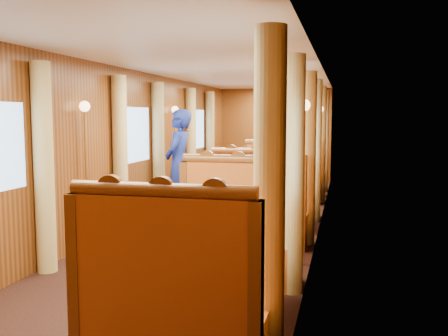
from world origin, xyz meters
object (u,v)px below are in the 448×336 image
(table_mid, at_px, (270,205))
(tea_tray, at_px, (196,233))
(banquette_far_aft, at_px, (297,171))
(teapot_back, at_px, (206,223))
(banquette_mid_fwd, at_px, (259,215))
(passenger, at_px, (276,176))
(banquette_near_aft, at_px, (235,241))
(rose_vase_mid, at_px, (268,170))
(banquette_near_fwd, at_px, (171,313))
(fruit_plate, at_px, (239,235))
(banquette_mid_aft, at_px, (278,192))
(steward, at_px, (179,164))
(banquette_far_fwd, at_px, (288,182))
(teapot_left, at_px, (189,227))
(rose_vase_far, at_px, (292,153))
(table_near, at_px, (210,274))
(table_far, at_px, (293,178))
(teapot_right, at_px, (206,230))

(table_mid, height_order, tea_tray, tea_tray)
(banquette_far_aft, distance_m, teapot_back, 7.93)
(banquette_mid_fwd, xyz_separation_m, passenger, (-0.00, 1.77, 0.32))
(banquette_near_aft, height_order, passenger, banquette_near_aft)
(rose_vase_mid, height_order, passenger, passenger)
(banquette_mid_fwd, relative_size, banquette_far_aft, 1.00)
(banquette_near_fwd, relative_size, fruit_plate, 5.91)
(banquette_mid_aft, relative_size, steward, 0.72)
(banquette_mid_aft, bearing_deg, fruit_plate, -86.56)
(banquette_mid_aft, distance_m, banquette_far_fwd, 1.47)
(banquette_mid_aft, bearing_deg, steward, -161.40)
(tea_tray, bearing_deg, teapot_left, -120.56)
(fruit_plate, relative_size, rose_vase_far, 0.63)
(banquette_mid_aft, bearing_deg, table_near, -90.00)
(banquette_far_aft, bearing_deg, banquette_far_fwd, -90.00)
(table_far, xyz_separation_m, teapot_back, (-0.07, -6.91, 0.44))
(rose_vase_mid, xyz_separation_m, steward, (-1.61, 0.50, 0.01))
(table_near, height_order, passenger, passenger)
(banquette_near_fwd, height_order, table_far, banquette_near_fwd)
(steward, bearing_deg, teapot_left, 21.60)
(banquette_far_fwd, relative_size, teapot_right, 8.74)
(fruit_plate, bearing_deg, banquette_mid_aft, 93.44)
(teapot_back, bearing_deg, fruit_plate, -22.99)
(banquette_mid_aft, bearing_deg, rose_vase_far, 90.54)
(teapot_back, bearing_deg, banquette_mid_aft, 95.91)
(banquette_mid_fwd, distance_m, steward, 2.26)
(banquette_near_fwd, bearing_deg, rose_vase_far, 90.17)
(banquette_mid_aft, height_order, table_far, banquette_mid_aft)
(banquette_mid_fwd, bearing_deg, fruit_plate, -83.89)
(table_near, relative_size, banquette_mid_aft, 0.78)
(teapot_back, bearing_deg, table_mid, 95.66)
(banquette_far_aft, bearing_deg, table_far, -90.00)
(fruit_plate, distance_m, rose_vase_far, 7.12)
(table_near, distance_m, rose_vase_mid, 3.51)
(banquette_mid_aft, relative_size, table_far, 1.28)
(table_far, xyz_separation_m, banquette_far_fwd, (0.00, -1.01, 0.05))
(banquette_mid_fwd, bearing_deg, teapot_back, -91.59)
(steward, bearing_deg, passenger, 101.83)
(banquette_near_fwd, height_order, banquette_mid_aft, same)
(banquette_mid_fwd, bearing_deg, banquette_far_fwd, 90.00)
(banquette_mid_aft, height_order, fruit_plate, banquette_mid_aft)
(banquette_far_aft, distance_m, rose_vase_far, 1.13)
(banquette_far_aft, relative_size, rose_vase_mid, 3.72)
(steward, bearing_deg, banquette_near_aft, 30.69)
(banquette_mid_fwd, xyz_separation_m, table_far, (0.00, 4.51, -0.05))
(teapot_right, relative_size, rose_vase_far, 0.43)
(banquette_mid_aft, relative_size, rose_vase_far, 3.72)
(tea_tray, xyz_separation_m, teapot_back, (0.04, 0.16, 0.05))
(table_near, height_order, banquette_mid_fwd, banquette_mid_fwd)
(tea_tray, height_order, teapot_back, teapot_back)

